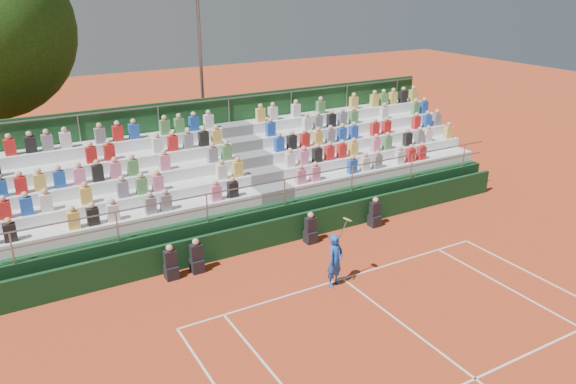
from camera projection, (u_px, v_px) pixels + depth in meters
ground at (343, 279)px, 17.84m from camera, size 90.00×90.00×0.00m
courtside_wall at (292, 228)px, 20.25m from camera, size 20.00×0.15×1.00m
line_officials at (270, 240)px, 19.36m from camera, size 8.51×0.40×1.19m
grandstand at (252, 186)px, 22.66m from camera, size 20.00×5.20×4.40m
tennis_player at (335, 260)px, 17.17m from camera, size 0.90×0.61×2.22m
floodlight_mast at (201, 69)px, 25.95m from camera, size 0.60×0.25×8.68m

